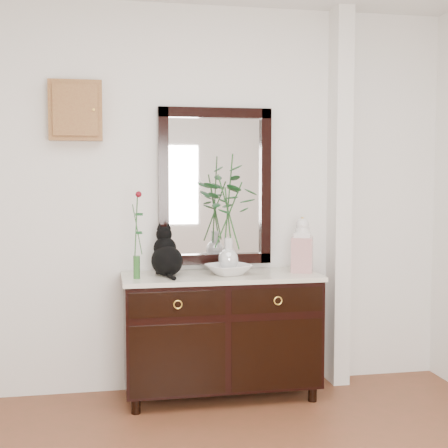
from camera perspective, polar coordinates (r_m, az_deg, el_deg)
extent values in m
cube|color=white|center=(4.40, -2.12, 2.27)|extent=(3.60, 0.04, 2.70)
cube|color=white|center=(4.58, 10.49, 2.29)|extent=(0.12, 0.20, 2.70)
cube|color=black|center=(4.30, -0.25, -9.77)|extent=(1.30, 0.50, 0.82)
cube|color=silver|center=(4.23, -0.25, -4.84)|extent=(1.33, 0.52, 0.03)
cube|color=black|center=(4.40, -0.81, 3.45)|extent=(0.80, 0.06, 1.10)
cube|color=white|center=(4.42, -0.84, 3.45)|extent=(0.66, 0.01, 0.96)
cube|color=brown|center=(4.34, -13.41, 10.06)|extent=(0.35, 0.10, 0.40)
imported|color=white|center=(4.21, 0.40, -4.18)|extent=(0.37, 0.37, 0.07)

